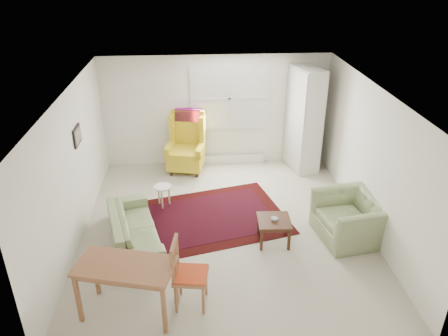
{
  "coord_description": "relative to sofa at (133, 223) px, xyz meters",
  "views": [
    {
      "loc": [
        -0.5,
        -6.5,
        4.46
      ],
      "look_at": [
        0.0,
        0.3,
        1.05
      ],
      "focal_mm": 35.0,
      "sensor_mm": 36.0,
      "label": 1
    }
  ],
  "objects": [
    {
      "name": "cabinet",
      "position": [
        3.47,
        2.64,
        0.77
      ],
      "size": [
        0.69,
        1.01,
        2.3
      ],
      "primitive_type": null,
      "rotation": [
        0.0,
        0.0,
        0.25
      ],
      "color": "silver",
      "rests_on": "ground"
    },
    {
      "name": "room",
      "position": [
        1.59,
        0.5,
        0.88
      ],
      "size": [
        5.04,
        5.54,
        2.51
      ],
      "color": "beige",
      "rests_on": "ground"
    },
    {
      "name": "stool",
      "position": [
        0.43,
        1.13,
        -0.16
      ],
      "size": [
        0.43,
        0.43,
        0.44
      ],
      "primitive_type": null,
      "rotation": [
        0.0,
        0.0,
        0.37
      ],
      "color": "white",
      "rests_on": "ground"
    },
    {
      "name": "desk",
      "position": [
        0.11,
        -1.64,
        0.03
      ],
      "size": [
        1.39,
        0.93,
        0.81
      ],
      "primitive_type": null,
      "rotation": [
        0.0,
        0.0,
        -0.25
      ],
      "color": "#98623D",
      "rests_on": "ground"
    },
    {
      "name": "coffee_table",
      "position": [
        2.35,
        -0.18,
        -0.16
      ],
      "size": [
        0.57,
        0.57,
        0.44
      ],
      "primitive_type": null,
      "rotation": [
        0.0,
        0.0,
        -0.04
      ],
      "color": "#422314",
      "rests_on": "ground"
    },
    {
      "name": "rug",
      "position": [
        1.12,
        0.58,
        -0.36
      ],
      "size": [
        3.5,
        2.69,
        0.03
      ],
      "primitive_type": null,
      "rotation": [
        0.0,
        0.0,
        0.25
      ],
      "color": "black",
      "rests_on": "ground"
    },
    {
      "name": "desk_chair",
      "position": [
        0.96,
        -1.54,
        0.14
      ],
      "size": [
        0.52,
        0.52,
        1.04
      ],
      "primitive_type": null,
      "rotation": [
        0.0,
        0.0,
        1.43
      ],
      "color": "#98623D",
      "rests_on": "ground"
    },
    {
      "name": "armchair",
      "position": [
        3.67,
        -0.12,
        0.07
      ],
      "size": [
        1.18,
        1.29,
        0.89
      ],
      "primitive_type": "imported",
      "rotation": [
        0.0,
        0.0,
        -1.4
      ],
      "color": "gray",
      "rests_on": "ground"
    },
    {
      "name": "wingback_chair",
      "position": [
        0.87,
        2.64,
        0.3
      ],
      "size": [
        0.93,
        0.97,
        1.35
      ],
      "primitive_type": null,
      "rotation": [
        0.0,
        0.0,
        -0.21
      ],
      "color": "yellow",
      "rests_on": "ground"
    },
    {
      "name": "sofa",
      "position": [
        0.0,
        0.0,
        0.0
      ],
      "size": [
        1.18,
        2.0,
        0.76
      ],
      "primitive_type": "imported",
      "rotation": [
        0.0,
        0.0,
        1.83
      ],
      "color": "gray",
      "rests_on": "ground"
    }
  ]
}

